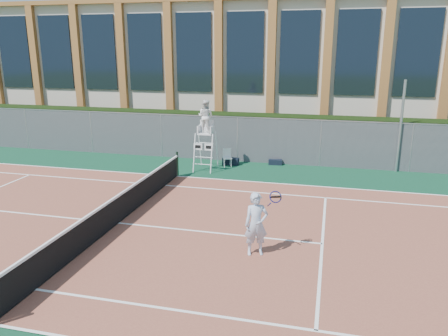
% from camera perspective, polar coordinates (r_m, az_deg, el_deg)
% --- Properties ---
extents(ground, '(120.00, 120.00, 0.00)m').
position_cam_1_polar(ground, '(14.50, -13.65, -7.11)').
color(ground, '#233814').
extents(apron, '(36.00, 20.00, 0.01)m').
position_cam_1_polar(apron, '(15.32, -11.94, -5.74)').
color(apron, '#0D3920').
rests_on(apron, ground).
extents(tennis_court, '(23.77, 10.97, 0.02)m').
position_cam_1_polar(tennis_court, '(14.49, -13.65, -7.04)').
color(tennis_court, brown).
rests_on(tennis_court, apron).
extents(tennis_net, '(0.10, 11.30, 1.10)m').
position_cam_1_polar(tennis_net, '(14.31, -13.78, -5.12)').
color(tennis_net, black).
rests_on(tennis_net, ground).
extents(fence, '(40.00, 0.06, 2.20)m').
position_cam_1_polar(fence, '(22.02, -3.33, 3.97)').
color(fence, '#595E60').
rests_on(fence, ground).
extents(hedge, '(40.00, 1.40, 2.20)m').
position_cam_1_polar(hedge, '(23.15, -2.45, 4.54)').
color(hedge, black).
rests_on(hedge, ground).
extents(building, '(45.00, 10.60, 8.22)m').
position_cam_1_polar(building, '(30.47, 1.79, 12.90)').
color(building, beige).
rests_on(building, ground).
extents(steel_pole, '(0.12, 0.12, 4.14)m').
position_cam_1_polar(steel_pole, '(21.00, 22.06, 5.00)').
color(steel_pole, '#9EA0A5').
rests_on(steel_pole, ground).
extents(umpire_chair, '(0.91, 1.40, 3.25)m').
position_cam_1_polar(umpire_chair, '(19.89, -2.42, 6.48)').
color(umpire_chair, white).
rests_on(umpire_chair, ground).
extents(plastic_chair, '(0.52, 0.52, 0.85)m').
position_cam_1_polar(plastic_chair, '(20.73, 0.41, 1.59)').
color(plastic_chair, silver).
rests_on(plastic_chair, apron).
extents(sports_bag_near, '(0.79, 0.35, 0.33)m').
position_cam_1_polar(sports_bag_near, '(21.07, 0.88, 0.89)').
color(sports_bag_near, black).
rests_on(sports_bag_near, apron).
extents(sports_bag_far, '(0.66, 0.33, 0.26)m').
position_cam_1_polar(sports_bag_far, '(21.21, 6.71, 0.78)').
color(sports_bag_far, black).
rests_on(sports_bag_far, apron).
extents(tennis_player, '(1.02, 0.75, 1.75)m').
position_cam_1_polar(tennis_player, '(11.77, 4.25, -7.30)').
color(tennis_player, '#B1BDD4').
rests_on(tennis_player, tennis_court).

